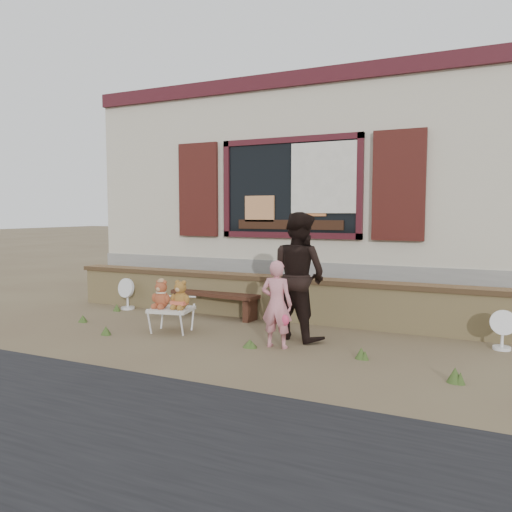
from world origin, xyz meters
The scene contains 12 objects.
ground centered at (0.00, 0.00, 0.00)m, with size 80.00×80.00×0.00m, color brown.
shopfront centered at (0.00, 4.49, 2.00)m, with size 8.04×5.13×4.00m.
brick_wall centered at (0.00, 1.00, 0.34)m, with size 7.10×0.36×0.67m.
bench centered at (-0.80, 0.76, 0.28)m, with size 1.53×0.47×0.39m.
folding_chair centered at (-0.82, -0.39, 0.30)m, with size 0.63×0.58×0.33m.
teddy_bear_left centered at (-0.95, -0.42, 0.53)m, with size 0.29×0.25×0.39m, color brown, non-canonical shape.
teddy_bear_right centered at (-0.68, -0.36, 0.53)m, with size 0.29×0.25×0.40m, color brown, non-canonical shape.
child centered at (0.79, -0.50, 0.53)m, with size 0.39×0.26×1.07m, color pink.
adult centered at (0.88, 0.03, 0.82)m, with size 0.80×0.62×1.64m, color black.
fan_left centered at (-2.42, 0.65, 0.27)m, with size 0.34×0.22×0.53m.
fan_right centered at (3.27, 0.55, 0.24)m, with size 0.31×0.20×0.49m.
grass_tufts centered at (0.22, -0.56, 0.06)m, with size 5.47×1.53×0.15m.
Camera 1 is at (3.07, -6.00, 1.64)m, focal length 35.00 mm.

